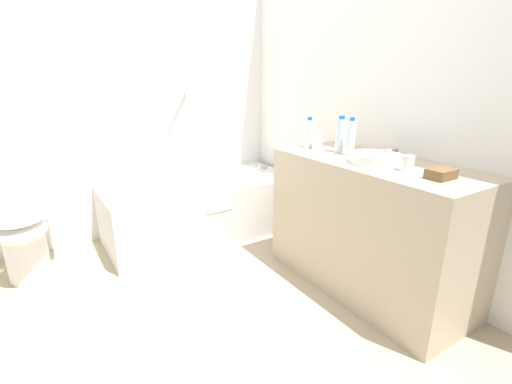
# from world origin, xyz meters

# --- Properties ---
(ground_plane) EXTENTS (3.89, 3.89, 0.00)m
(ground_plane) POSITION_xyz_m (0.00, 0.00, 0.00)
(ground_plane) COLOR tan
(wall_back_tiled) EXTENTS (3.29, 0.10, 2.43)m
(wall_back_tiled) POSITION_xyz_m (0.00, 1.41, 1.21)
(wall_back_tiled) COLOR white
(wall_back_tiled) RESTS_ON ground_plane
(wall_right_mirror) EXTENTS (0.10, 3.12, 2.43)m
(wall_right_mirror) POSITION_xyz_m (1.50, 0.00, 1.21)
(wall_right_mirror) COLOR white
(wall_right_mirror) RESTS_ON ground_plane
(bathtub) EXTENTS (1.62, 0.74, 1.26)m
(bathtub) POSITION_xyz_m (0.60, 0.99, 0.26)
(bathtub) COLOR silver
(bathtub) RESTS_ON ground_plane
(toilet) EXTENTS (0.40, 0.53, 0.71)m
(toilet) POSITION_xyz_m (-0.72, 1.01, 0.36)
(toilet) COLOR white
(toilet) RESTS_ON ground_plane
(vanity_counter) EXTENTS (0.58, 1.30, 0.85)m
(vanity_counter) POSITION_xyz_m (1.15, -0.35, 0.43)
(vanity_counter) COLOR tan
(vanity_counter) RESTS_ON ground_plane
(sink_basin) EXTENTS (0.29, 0.29, 0.06)m
(sink_basin) POSITION_xyz_m (1.10, -0.38, 0.88)
(sink_basin) COLOR white
(sink_basin) RESTS_ON vanity_counter
(sink_faucet) EXTENTS (0.12, 0.15, 0.07)m
(sink_faucet) POSITION_xyz_m (1.28, -0.38, 0.88)
(sink_faucet) COLOR #A6A6AB
(sink_faucet) RESTS_ON vanity_counter
(water_bottle_0) EXTENTS (0.06, 0.06, 0.21)m
(water_bottle_0) POSITION_xyz_m (1.09, 0.20, 0.95)
(water_bottle_0) COLOR silver
(water_bottle_0) RESTS_ON vanity_counter
(water_bottle_1) EXTENTS (0.06, 0.06, 0.24)m
(water_bottle_1) POSITION_xyz_m (1.14, -0.14, 0.96)
(water_bottle_1) COLOR silver
(water_bottle_1) RESTS_ON vanity_counter
(water_bottle_2) EXTENTS (0.07, 0.07, 0.24)m
(water_bottle_2) POSITION_xyz_m (1.15, -0.04, 0.96)
(water_bottle_2) COLOR silver
(water_bottle_2) RESTS_ON vanity_counter
(drinking_glass_0) EXTENTS (0.07, 0.07, 0.10)m
(drinking_glass_0) POSITION_xyz_m (1.10, 0.12, 0.90)
(drinking_glass_0) COLOR white
(drinking_glass_0) RESTS_ON vanity_counter
(drinking_glass_1) EXTENTS (0.08, 0.08, 0.08)m
(drinking_glass_1) POSITION_xyz_m (1.10, -0.59, 0.89)
(drinking_glass_1) COLOR white
(drinking_glass_1) RESTS_ON vanity_counter
(amenity_basket) EXTENTS (0.14, 0.10, 0.05)m
(amenity_basket) POSITION_xyz_m (1.11, -0.79, 0.88)
(amenity_basket) COLOR brown
(amenity_basket) RESTS_ON vanity_counter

